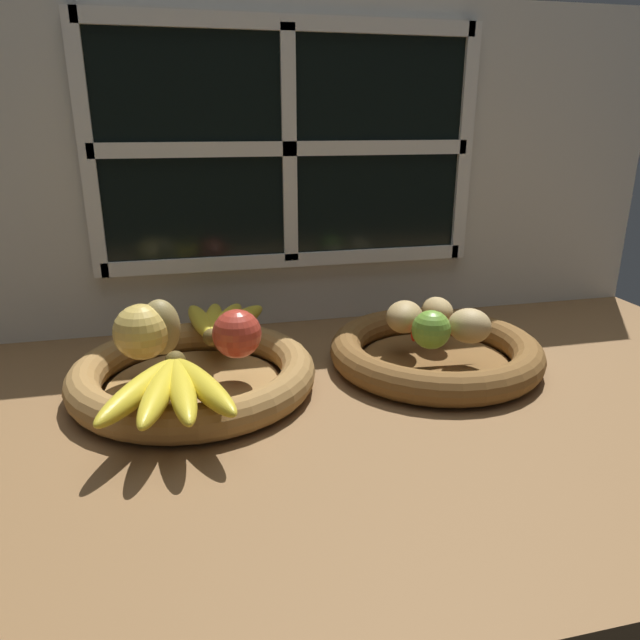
% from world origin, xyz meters
% --- Properties ---
extents(ground_plane, '(1.40, 0.90, 0.03)m').
position_xyz_m(ground_plane, '(0.00, 0.00, -0.01)').
color(ground_plane, brown).
extents(back_wall, '(1.40, 0.05, 0.55)m').
position_xyz_m(back_wall, '(0.00, 0.30, 0.28)').
color(back_wall, silver).
rests_on(back_wall, ground_plane).
extents(fruit_bowl_left, '(0.34, 0.34, 0.05)m').
position_xyz_m(fruit_bowl_left, '(-0.18, 0.03, 0.02)').
color(fruit_bowl_left, olive).
rests_on(fruit_bowl_left, ground_plane).
extents(fruit_bowl_right, '(0.32, 0.32, 0.05)m').
position_xyz_m(fruit_bowl_right, '(0.18, 0.03, 0.02)').
color(fruit_bowl_right, brown).
rests_on(fruit_bowl_right, ground_plane).
extents(apple_golden_left, '(0.08, 0.08, 0.08)m').
position_xyz_m(apple_golden_left, '(-0.25, 0.05, 0.09)').
color(apple_golden_left, '#DBB756').
rests_on(apple_golden_left, fruit_bowl_left).
extents(apple_red_right, '(0.07, 0.07, 0.07)m').
position_xyz_m(apple_red_right, '(-0.12, 0.02, 0.08)').
color(apple_red_right, '#B73828').
rests_on(apple_red_right, fruit_bowl_left).
extents(pear_brown, '(0.08, 0.08, 0.08)m').
position_xyz_m(pear_brown, '(-0.22, 0.06, 0.09)').
color(pear_brown, olive).
rests_on(pear_brown, fruit_bowl_left).
extents(banana_bunch_front, '(0.17, 0.19, 0.03)m').
position_xyz_m(banana_bunch_front, '(-0.21, -0.09, 0.06)').
color(banana_bunch_front, gold).
rests_on(banana_bunch_front, fruit_bowl_left).
extents(banana_bunch_back, '(0.14, 0.16, 0.03)m').
position_xyz_m(banana_bunch_back, '(-0.14, 0.14, 0.06)').
color(banana_bunch_back, gold).
rests_on(banana_bunch_back, fruit_bowl_left).
extents(potato_oblong, '(0.08, 0.09, 0.05)m').
position_xyz_m(potato_oblong, '(0.14, 0.06, 0.07)').
color(potato_oblong, tan).
rests_on(potato_oblong, fruit_bowl_right).
extents(potato_small, '(0.08, 0.08, 0.05)m').
position_xyz_m(potato_small, '(0.21, -0.00, 0.07)').
color(potato_small, tan).
rests_on(potato_small, fruit_bowl_right).
extents(potato_back, '(0.05, 0.06, 0.04)m').
position_xyz_m(potato_back, '(0.20, 0.08, 0.07)').
color(potato_back, tan).
rests_on(potato_back, fruit_bowl_right).
extents(lime_near, '(0.06, 0.06, 0.06)m').
position_xyz_m(lime_near, '(0.15, -0.01, 0.08)').
color(lime_near, '#6B9E33').
rests_on(lime_near, fruit_bowl_right).
extents(chili_pepper, '(0.11, 0.02, 0.02)m').
position_xyz_m(chili_pepper, '(0.19, 0.02, 0.06)').
color(chili_pepper, red).
rests_on(chili_pepper, fruit_bowl_right).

